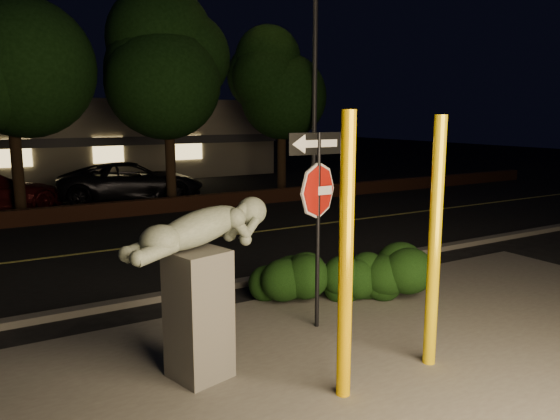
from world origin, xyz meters
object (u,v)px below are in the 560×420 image
(signpost, at_px, (318,191))
(streetlight, at_px, (310,55))
(parked_car_dark, at_px, (132,182))
(yellow_pole_right, at_px, (435,244))
(yellow_pole_left, at_px, (346,259))
(sculpture, at_px, (200,273))

(signpost, xyz_separation_m, streetlight, (7.25, 11.11, 3.34))
(parked_car_dark, bearing_deg, yellow_pole_right, -169.57)
(yellow_pole_left, height_order, yellow_pole_right, yellow_pole_left)
(sculpture, bearing_deg, yellow_pole_left, -60.72)
(signpost, bearing_deg, streetlight, 57.47)
(parked_car_dark, bearing_deg, streetlight, -102.28)
(sculpture, xyz_separation_m, streetlight, (9.41, 11.70, 4.13))
(sculpture, relative_size, parked_car_dark, 0.42)
(yellow_pole_left, relative_size, yellow_pole_right, 1.02)
(signpost, bearing_deg, yellow_pole_left, -115.45)
(yellow_pole_right, bearing_deg, sculpture, 155.89)
(signpost, relative_size, streetlight, 0.33)
(yellow_pole_left, relative_size, parked_car_dark, 0.63)
(streetlight, bearing_deg, sculpture, -108.50)
(signpost, distance_m, streetlight, 13.68)
(yellow_pole_right, xyz_separation_m, sculpture, (-2.73, 1.22, -0.27))
(yellow_pole_left, xyz_separation_m, streetlight, (8.18, 13.00, 3.82))
(sculpture, bearing_deg, streetlight, 36.91)
(signpost, xyz_separation_m, parked_car_dark, (1.05, 13.94, -1.41))
(signpost, distance_m, sculpture, 2.37)
(yellow_pole_left, distance_m, yellow_pole_right, 1.49)
(yellow_pole_right, relative_size, streetlight, 0.36)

